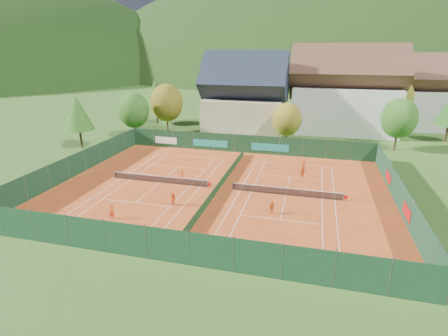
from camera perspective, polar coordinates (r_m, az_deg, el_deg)
ground at (r=42.82m, az=-0.68°, el=-3.40°), size 600.00×600.00×0.00m
clay_pad at (r=42.81m, az=-0.68°, el=-3.37°), size 40.00×32.00×0.01m
court_markings_left at (r=45.43m, az=-10.47°, el=-2.34°), size 11.03×23.83×0.00m
court_markings_right at (r=41.58m, az=10.05°, el=-4.37°), size 11.03×23.83×0.00m
tennis_net_left at (r=45.19m, az=-10.33°, el=-1.77°), size 13.30×0.10×1.02m
tennis_net_right at (r=41.38m, az=10.31°, el=-3.76°), size 13.30×0.10×1.02m
court_divider at (r=42.62m, az=-0.68°, el=-2.75°), size 0.03×28.80×1.00m
fence_north at (r=57.22m, az=3.10°, el=3.95°), size 40.00×0.10×3.00m
fence_south at (r=28.64m, az=-9.33°, el=-12.38°), size 40.00×0.04×3.00m
fence_west at (r=51.03m, az=-22.90°, el=0.60°), size 0.04×32.00×3.00m
fence_east at (r=42.10m, az=26.68°, el=-3.73°), size 0.09×32.00×3.00m
chalet at (r=70.17m, az=3.46°, el=11.04°), size 16.20×12.00×16.00m
hotel_block_a at (r=74.92m, az=19.10°, el=11.15°), size 21.60×11.00×17.25m
hotel_block_b at (r=85.03m, az=28.26°, el=10.25°), size 17.28×10.00×15.50m
tree_west_front at (r=67.51m, az=-14.56°, el=9.10°), size 5.72×5.72×8.69m
tree_west_mid at (r=70.95m, az=-9.38°, el=10.46°), size 6.44×6.44×9.78m
tree_west_back at (r=80.56m, az=-11.09°, el=11.84°), size 5.60×5.60×10.00m
tree_center at (r=61.45m, az=10.26°, el=7.83°), size 5.01×5.01×7.60m
tree_east_front at (r=64.57m, az=26.69°, el=7.27°), size 5.72×5.72×8.69m
tree_west_side at (r=64.05m, az=-22.82°, el=8.34°), size 5.04×5.04×9.00m
tree_east_back at (r=80.28m, az=26.09°, el=10.28°), size 7.15×7.15×10.86m
mountain_backdrop at (r=277.95m, az=18.13°, el=6.44°), size 820.00×530.00×242.00m
ball_hopper at (r=29.73m, az=15.31°, el=-13.72°), size 0.34×0.34×0.80m
loose_ball_0 at (r=38.82m, az=-15.59°, el=-6.52°), size 0.07×0.07×0.07m
loose_ball_1 at (r=35.60m, az=3.61°, el=-8.22°), size 0.07×0.07×0.07m
loose_ball_2 at (r=47.36m, az=2.31°, el=-1.10°), size 0.07×0.07×0.07m
loose_ball_3 at (r=50.06m, az=-4.35°, el=-0.02°), size 0.07×0.07×0.07m
player_left_near at (r=36.95m, az=-17.85°, el=-6.83°), size 0.57×0.37×1.55m
player_left_mid at (r=38.46m, az=-8.34°, el=-5.09°), size 0.86×0.77×1.46m
player_left_far at (r=45.78m, az=-6.83°, el=-1.04°), size 1.04×0.79×1.43m
player_right_near at (r=36.57m, az=7.81°, el=-6.40°), size 0.76×0.89×1.44m
player_right_far_a at (r=50.85m, az=12.87°, el=0.51°), size 0.68×0.62×1.17m
player_right_far_b at (r=47.33m, az=12.68°, el=-0.75°), size 1.31×0.58×1.37m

